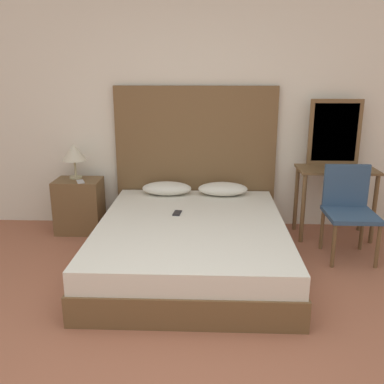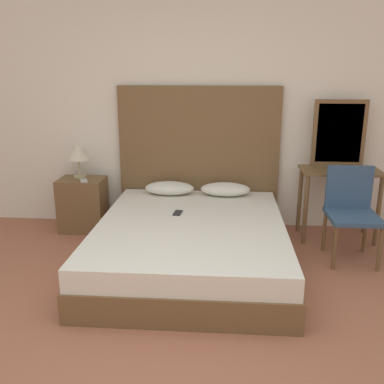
# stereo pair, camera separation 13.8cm
# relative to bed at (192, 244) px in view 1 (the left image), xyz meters

# --- Properties ---
(wall_back) EXTENTS (10.00, 0.06, 2.70)m
(wall_back) POSITION_rel_bed_xyz_m (-0.06, 1.16, 1.14)
(wall_back) COLOR silver
(wall_back) RESTS_ON ground_plane
(bed) EXTENTS (1.70, 2.11, 0.42)m
(bed) POSITION_rel_bed_xyz_m (0.00, 0.00, 0.00)
(bed) COLOR brown
(bed) RESTS_ON ground_plane
(headboard) EXTENTS (1.78, 0.05, 1.58)m
(headboard) POSITION_rel_bed_xyz_m (0.00, 1.08, 0.58)
(headboard) COLOR brown
(headboard) RESTS_ON ground_plane
(pillow_left) EXTENTS (0.54, 0.29, 0.14)m
(pillow_left) POSITION_rel_bed_xyz_m (-0.31, 0.86, 0.28)
(pillow_left) COLOR silver
(pillow_left) RESTS_ON bed
(pillow_right) EXTENTS (0.54, 0.29, 0.14)m
(pillow_right) POSITION_rel_bed_xyz_m (0.31, 0.86, 0.28)
(pillow_right) COLOR silver
(pillow_right) RESTS_ON bed
(phone_on_bed) EXTENTS (0.09, 0.16, 0.01)m
(phone_on_bed) POSITION_rel_bed_xyz_m (-0.15, 0.23, 0.22)
(phone_on_bed) COLOR #232328
(phone_on_bed) RESTS_ON bed
(nightstand) EXTENTS (0.49, 0.37, 0.59)m
(nightstand) POSITION_rel_bed_xyz_m (-1.27, 0.81, 0.09)
(nightstand) COLOR brown
(nightstand) RESTS_ON ground_plane
(table_lamp) EXTENTS (0.26, 0.26, 0.38)m
(table_lamp) POSITION_rel_bed_xyz_m (-1.31, 0.89, 0.66)
(table_lamp) COLOR tan
(table_lamp) RESTS_ON nightstand
(phone_on_nightstand) EXTENTS (0.12, 0.17, 0.01)m
(phone_on_nightstand) POSITION_rel_bed_xyz_m (-1.21, 0.72, 0.39)
(phone_on_nightstand) COLOR #B7B7BC
(phone_on_nightstand) RESTS_ON nightstand
(vanity_desk) EXTENTS (0.80, 0.44, 0.75)m
(vanity_desk) POSITION_rel_bed_xyz_m (1.48, 0.77, 0.39)
(vanity_desk) COLOR brown
(vanity_desk) RESTS_ON ground_plane
(vanity_mirror) EXTENTS (0.55, 0.03, 0.69)m
(vanity_mirror) POSITION_rel_bed_xyz_m (1.48, 0.97, 0.89)
(vanity_mirror) COLOR brown
(vanity_mirror) RESTS_ON vanity_desk
(chair) EXTENTS (0.45, 0.48, 0.87)m
(chair) POSITION_rel_bed_xyz_m (1.48, 0.30, 0.29)
(chair) COLOR #334C6B
(chair) RESTS_ON ground_plane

